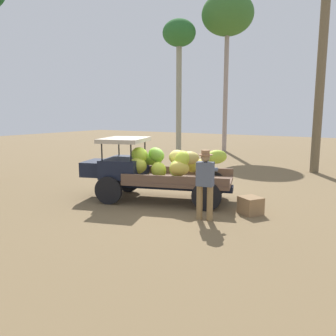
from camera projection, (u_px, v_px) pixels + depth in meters
ground_plane at (162, 197)px, 10.54m from camera, size 60.00×60.00×0.00m
truck at (152, 169)px, 10.12m from camera, size 4.66×2.80×1.84m
farmer at (205, 181)px, 8.20m from camera, size 0.52×0.49×1.71m
wooden_crate at (251, 205)px, 8.79m from camera, size 0.70×0.69×0.45m
forest_tree_4 at (179, 40)px, 21.78m from camera, size 2.12×2.12×8.45m
forest_tree_6 at (228, 16)px, 21.82m from camera, size 3.33×3.33×10.13m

